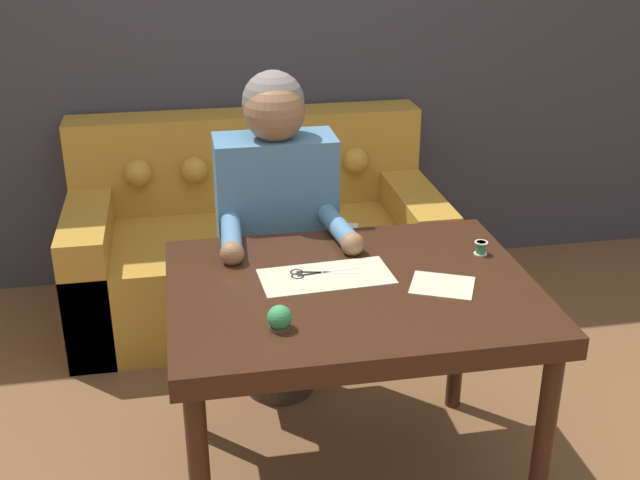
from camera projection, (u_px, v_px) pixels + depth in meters
name	position (u px, v px, depth m)	size (l,w,h in m)	color
wall_back	(266.00, 23.00, 3.88)	(8.00, 0.06, 2.60)	#383842
dining_table	(352.00, 308.00, 2.52)	(1.14, 0.87, 0.78)	#381E11
couch	(255.00, 247.00, 3.86)	(1.71, 0.88, 0.91)	#B7842D
person	(277.00, 236.00, 3.05)	(0.48, 0.58, 1.32)	#33281E
pattern_paper_main	(326.00, 276.00, 2.53)	(0.43, 0.23, 0.00)	beige
pattern_paper_offcut	(442.00, 285.00, 2.48)	(0.24, 0.22, 0.00)	beige
scissors	(313.00, 273.00, 2.55)	(0.23, 0.07, 0.01)	silver
thread_spool	(481.00, 248.00, 2.68)	(0.04, 0.04, 0.05)	#338C4C
pin_cushion	(280.00, 319.00, 2.23)	(0.07, 0.07, 0.07)	#4C3828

